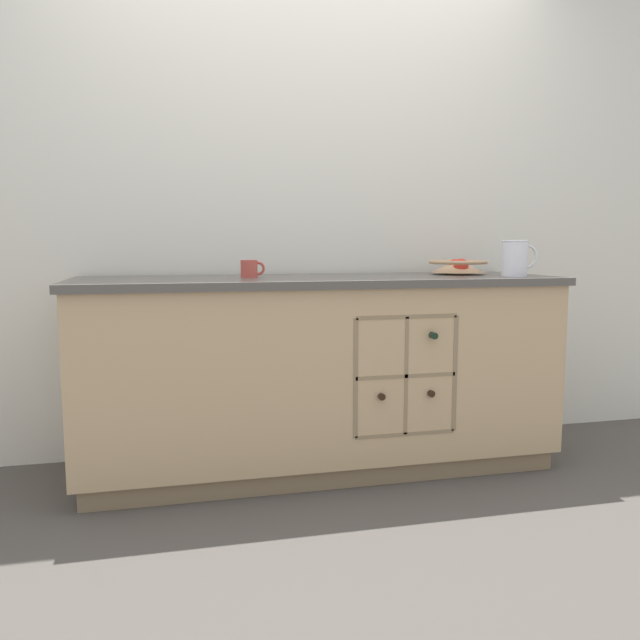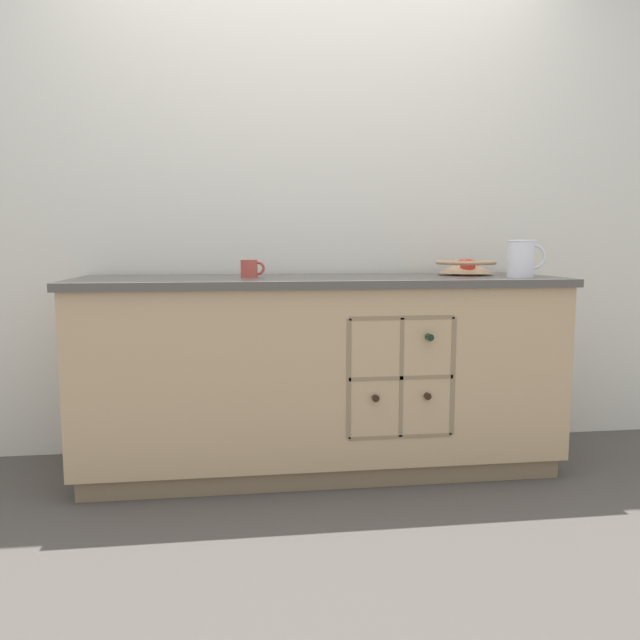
% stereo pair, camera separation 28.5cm
% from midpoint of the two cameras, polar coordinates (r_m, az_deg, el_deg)
% --- Properties ---
extents(ground_plane, '(14.00, 14.00, 0.00)m').
position_cam_midpoint_polar(ground_plane, '(3.01, 2.78, -13.30)').
color(ground_plane, '#4C4742').
extents(back_wall, '(4.54, 0.06, 2.55)m').
position_cam_midpoint_polar(back_wall, '(3.21, 1.66, 11.09)').
color(back_wall, silver).
rests_on(back_wall, ground_plane).
extents(kitchen_island, '(2.18, 0.68, 0.89)m').
position_cam_midpoint_polar(kitchen_island, '(2.89, 2.90, -4.83)').
color(kitchen_island, '#8B7354').
rests_on(kitchen_island, ground_plane).
extents(fruit_bowl, '(0.29, 0.29, 0.08)m').
position_cam_midpoint_polar(fruit_bowl, '(3.13, 15.78, 4.77)').
color(fruit_bowl, tan).
rests_on(fruit_bowl, kitchen_island).
extents(white_pitcher, '(0.18, 0.12, 0.17)m').
position_cam_midpoint_polar(white_pitcher, '(2.98, 20.62, 5.34)').
color(white_pitcher, white).
rests_on(white_pitcher, kitchen_island).
extents(ceramic_mug, '(0.11, 0.08, 0.08)m').
position_cam_midpoint_polar(ceramic_mug, '(2.81, -3.56, 4.71)').
color(ceramic_mug, '#B7473D').
rests_on(ceramic_mug, kitchen_island).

